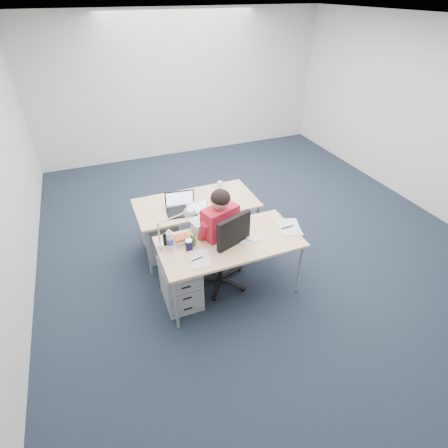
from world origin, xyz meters
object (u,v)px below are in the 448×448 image
object	(u,v)px
seated_person	(213,234)
silver_laptop	(203,217)
desk_near	(230,244)
far_cup	(220,185)
desk_far	(196,205)
dark_laptop	(181,203)
office_chair	(222,264)
computer_mouse	(249,239)
drawer_pedestal_near	(181,283)
headphones	(221,223)
book_stack	(182,239)
bear_figurine	(193,240)
wireless_keyboard	(250,241)
can_koozie	(189,245)
drawer_pedestal_far	(161,236)
cordless_phone	(165,239)
water_bottle	(170,239)
sunglasses	(240,240)
desk_lamp	(171,228)

from	to	relation	value
seated_person	silver_laptop	size ratio (longest dim) A/B	4.07
desk_near	far_cup	size ratio (longest dim) A/B	15.68
desk_far	dark_laptop	xyz separation A→B (m)	(-0.25, -0.17, 0.18)
office_chair	computer_mouse	bearing A→B (deg)	-52.89
desk_near	drawer_pedestal_near	bearing A→B (deg)	178.30
headphones	book_stack	world-z (taller)	book_stack
bear_figurine	book_stack	world-z (taller)	bear_figurine
wireless_keyboard	far_cup	distance (m)	1.29
desk_far	office_chair	world-z (taller)	office_chair
can_koozie	drawer_pedestal_far	bearing A→B (deg)	97.73
can_koozie	cordless_phone	distance (m)	0.28
desk_far	can_koozie	bearing A→B (deg)	-112.15
desk_far	cordless_phone	xyz separation A→B (m)	(-0.60, -0.75, 0.12)
wireless_keyboard	water_bottle	xyz separation A→B (m)	(-0.86, 0.21, 0.11)
headphones	bear_figurine	bearing A→B (deg)	-160.92
seated_person	sunglasses	world-z (taller)	seated_person
desk_near	desk_far	bearing A→B (deg)	95.41
desk_far	computer_mouse	distance (m)	1.06
dark_laptop	bear_figurine	bearing A→B (deg)	-89.00
far_cup	computer_mouse	bearing A→B (deg)	-96.04
drawer_pedestal_far	seated_person	bearing A→B (deg)	-54.67
desk_lamp	dark_laptop	bearing A→B (deg)	46.56
desk_near	silver_laptop	world-z (taller)	silver_laptop
book_stack	desk_lamp	world-z (taller)	desk_lamp
silver_laptop	far_cup	size ratio (longest dim) A/B	3.14
can_koozie	seated_person	bearing A→B (deg)	35.88
sunglasses	desk_lamp	bearing A→B (deg)	139.11
can_koozie	desk_lamp	size ratio (longest dim) A/B	0.28
drawer_pedestal_near	computer_mouse	size ratio (longest dim) A/B	5.70
office_chair	water_bottle	bearing A→B (deg)	159.81
drawer_pedestal_near	drawer_pedestal_far	distance (m)	0.97
book_stack	desk_near	bearing A→B (deg)	-19.06
headphones	cordless_phone	bearing A→B (deg)	179.30
dark_laptop	far_cup	size ratio (longest dim) A/B	3.66
office_chair	silver_laptop	world-z (taller)	office_chair
office_chair	sunglasses	xyz separation A→B (m)	(0.16, -0.16, 0.43)
desk_far	cordless_phone	bearing A→B (deg)	-128.42
desk_near	computer_mouse	world-z (taller)	computer_mouse
computer_mouse	book_stack	bearing A→B (deg)	152.08
office_chair	water_bottle	xyz separation A→B (m)	(-0.60, 0.01, 0.54)
water_bottle	office_chair	bearing A→B (deg)	-0.80
drawer_pedestal_far	sunglasses	xyz separation A→B (m)	(0.71, -1.04, 0.47)
headphones	dark_laptop	bearing A→B (deg)	117.54
book_stack	cordless_phone	bearing A→B (deg)	173.00
desk_near	bear_figurine	world-z (taller)	bear_figurine
desk_far	far_cup	world-z (taller)	far_cup
seated_person	far_cup	xyz separation A→B (m)	(0.44, 0.91, 0.13)
desk_near	headphones	xyz separation A→B (m)	(0.02, 0.33, 0.07)
drawer_pedestal_near	headphones	distance (m)	0.85
desk_lamp	bear_figurine	bearing A→B (deg)	-41.24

